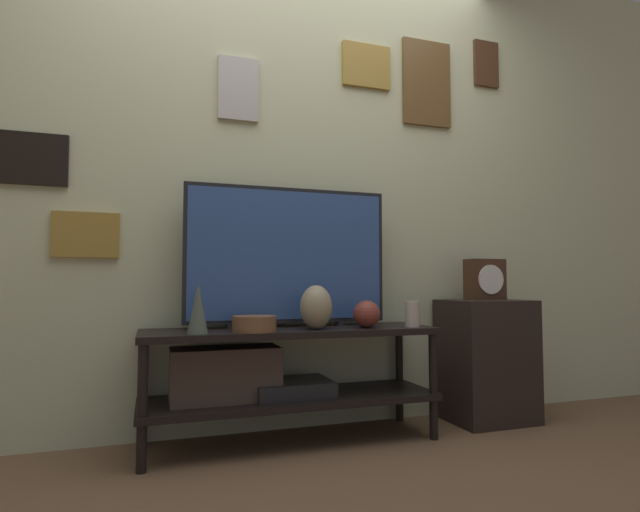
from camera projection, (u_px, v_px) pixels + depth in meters
ground_plane at (307, 460)px, 2.07m from camera, size 12.00×12.00×0.00m
wall_back at (280, 165)px, 2.61m from camera, size 6.40×0.08×2.70m
media_console at (268, 372)px, 2.28m from camera, size 1.36×0.40×0.52m
television at (288, 255)px, 2.43m from camera, size 1.00×0.05×0.68m
vase_slim_bronze at (198, 308)px, 2.08m from camera, size 0.09×0.09×0.21m
vase_wide_bowl at (254, 324)px, 2.17m from camera, size 0.19×0.19×0.07m
vase_round_glass at (367, 314)px, 2.36m from camera, size 0.13×0.13×0.13m
vase_urn_stoneware at (316, 307)px, 2.28m from camera, size 0.15×0.14×0.20m
candle_jar at (412, 314)px, 2.40m from camera, size 0.07×0.07×0.12m
side_table at (486, 360)px, 2.69m from camera, size 0.43×0.36×0.64m
mantel_clock at (485, 279)px, 2.73m from camera, size 0.21×0.11×0.22m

